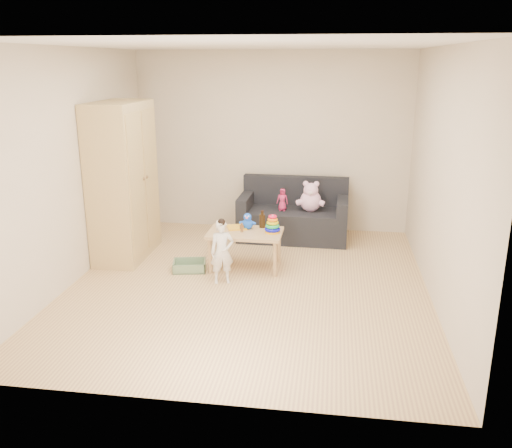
% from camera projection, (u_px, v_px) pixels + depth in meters
% --- Properties ---
extents(room, '(4.50, 4.50, 4.50)m').
position_uv_depth(room, '(248.00, 173.00, 5.80)').
color(room, '#DAB675').
rests_on(room, ground).
extents(wardrobe, '(0.55, 1.10, 1.97)m').
position_uv_depth(wardrobe, '(123.00, 181.00, 6.82)').
color(wardrobe, tan).
rests_on(wardrobe, ground).
extents(sofa, '(1.54, 0.80, 0.43)m').
position_uv_depth(sofa, '(293.00, 224.00, 7.72)').
color(sofa, black).
rests_on(sofa, ground).
extents(play_table, '(0.89, 0.56, 0.47)m').
position_uv_depth(play_table, '(245.00, 250.00, 6.60)').
color(play_table, tan).
rests_on(play_table, ground).
extents(storage_bin, '(0.44, 0.37, 0.12)m').
position_uv_depth(storage_bin, '(190.00, 266.00, 6.58)').
color(storage_bin, slate).
rests_on(storage_bin, ground).
extents(toddler, '(0.31, 0.25, 0.72)m').
position_uv_depth(toddler, '(222.00, 253.00, 6.14)').
color(toddler, white).
rests_on(toddler, ground).
extents(pink_bear, '(0.37, 0.33, 0.36)m').
position_uv_depth(pink_bear, '(311.00, 199.00, 7.53)').
color(pink_bear, '#FDBAE4').
rests_on(pink_bear, sofa).
extents(doll, '(0.16, 0.12, 0.31)m').
position_uv_depth(doll, '(282.00, 200.00, 7.56)').
color(doll, '#CE265C').
rests_on(doll, sofa).
extents(ring_stacker, '(0.19, 0.19, 0.22)m').
position_uv_depth(ring_stacker, '(272.00, 226.00, 6.48)').
color(ring_stacker, '#FFB10D').
rests_on(ring_stacker, play_table).
extents(brown_bottle, '(0.07, 0.07, 0.22)m').
position_uv_depth(brown_bottle, '(262.00, 220.00, 6.67)').
color(brown_bottle, black).
rests_on(brown_bottle, play_table).
extents(blue_plush, '(0.20, 0.17, 0.20)m').
position_uv_depth(blue_plush, '(248.00, 221.00, 6.62)').
color(blue_plush, '#1C5EFF').
rests_on(blue_plush, play_table).
extents(wooden_figure, '(0.05, 0.04, 0.12)m').
position_uv_depth(wooden_figure, '(242.00, 227.00, 6.49)').
color(wooden_figure, brown).
rests_on(wooden_figure, play_table).
extents(yellow_book, '(0.29, 0.29, 0.02)m').
position_uv_depth(yellow_book, '(237.00, 227.00, 6.67)').
color(yellow_book, gold).
rests_on(yellow_book, play_table).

